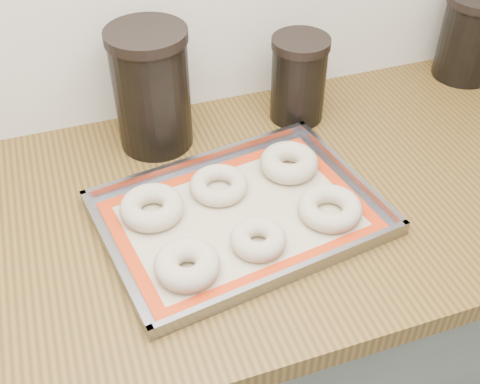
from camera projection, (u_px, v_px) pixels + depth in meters
name	position (u px, v px, depth m)	size (l,w,h in m)	color
cabinet	(331.00, 324.00, 1.44)	(3.00, 0.65, 0.86)	slate
countertop	(355.00, 181.00, 1.14)	(3.06, 0.68, 0.04)	brown
baking_tray	(240.00, 215.00, 1.03)	(0.50, 0.39, 0.03)	gray
baking_mat	(240.00, 216.00, 1.03)	(0.46, 0.35, 0.00)	#C6B793
bagel_front_left	(187.00, 265.00, 0.92)	(0.10, 0.10, 0.04)	beige
bagel_front_mid	(258.00, 239.00, 0.97)	(0.09, 0.09, 0.03)	beige
bagel_front_right	(330.00, 208.00, 1.02)	(0.11, 0.11, 0.03)	beige
bagel_back_left	(152.00, 207.00, 1.02)	(0.11, 0.11, 0.04)	beige
bagel_back_mid	(219.00, 185.00, 1.07)	(0.10, 0.10, 0.03)	beige
bagel_back_right	(289.00, 163.00, 1.11)	(0.11, 0.11, 0.04)	beige
canister_left	(152.00, 89.00, 1.12)	(0.15, 0.15, 0.24)	black
canister_mid	(299.00, 79.00, 1.21)	(0.12, 0.12, 0.18)	black
canister_right	(471.00, 37.00, 1.33)	(0.14, 0.14, 0.19)	black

